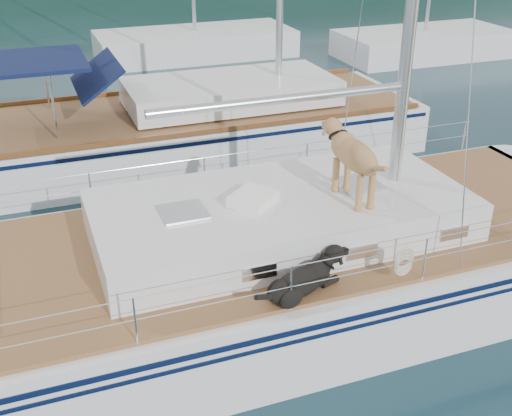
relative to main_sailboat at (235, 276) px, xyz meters
name	(u,v)px	position (x,y,z in m)	size (l,w,h in m)	color
ground	(229,316)	(-0.10, 0.01, -0.68)	(120.00, 120.00, 0.00)	black
main_sailboat	(235,276)	(0.00, 0.00, 0.00)	(12.00, 3.82, 14.01)	silver
neighbor_sailboat	(187,130)	(1.00, 6.40, -0.05)	(11.00, 3.50, 13.30)	silver
bg_boat_center	(195,44)	(3.90, 16.01, -0.23)	(7.20, 3.00, 11.65)	silver
bg_boat_east	(424,44)	(11.90, 13.01, -0.22)	(6.40, 3.00, 11.65)	silver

